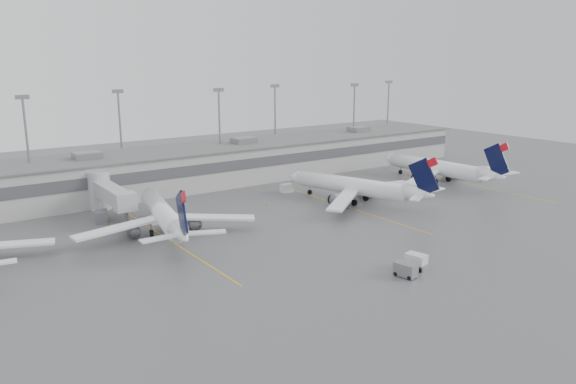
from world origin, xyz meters
TOP-DOWN VIEW (x-y plane):
  - ground at (0.00, 0.00)m, footprint 260.00×260.00m
  - terminal at (-0.01, 57.98)m, footprint 152.00×17.00m
  - light_masts at (0.00, 63.75)m, footprint 142.40×8.00m
  - jet_bridge_right at (-20.50, 45.72)m, footprint 4.00×17.20m
  - stand_markings at (-0.00, 24.00)m, footprint 105.25×40.00m
  - jet_mid_left at (-16.85, 28.90)m, footprint 27.74×31.40m
  - jet_mid_right at (21.24, 26.09)m, footprint 27.61×31.45m
  - jet_far_right at (48.35, 28.99)m, footprint 29.97×33.62m
  - baggage_tug at (4.35, -4.10)m, footprint 2.58×3.46m
  - baggage_cart at (1.15, -5.30)m, footprint 2.13×3.06m
  - gse_uld_b at (-15.73, 35.23)m, footprint 2.54×1.81m
  - gse_uld_c at (15.10, 41.10)m, footprint 2.46×1.68m
  - gse_loader at (-22.95, 41.42)m, footprint 2.70×3.47m
  - cone_b at (-22.48, 38.25)m, footprint 0.41×0.41m
  - cone_c at (6.06, 34.75)m, footprint 0.40×0.40m
  - cone_d at (48.34, 38.36)m, footprint 0.41×0.41m

SIDE VIEW (x-z plane):
  - ground at x=0.00m, z-range 0.00..0.00m
  - stand_markings at x=0.00m, z-range 0.00..0.01m
  - cone_c at x=6.06m, z-range 0.00..0.64m
  - cone_d at x=48.34m, z-range 0.00..0.65m
  - cone_b at x=-22.48m, z-range 0.00..0.66m
  - baggage_tug at x=4.35m, z-range -0.22..1.79m
  - gse_uld_b at x=-15.73m, z-range 0.00..1.70m
  - gse_uld_c at x=15.10m, z-range 0.00..1.71m
  - baggage_cart at x=1.15m, z-range 0.04..1.83m
  - gse_loader at x=-22.95m, z-range 0.00..1.91m
  - jet_mid_left at x=-16.85m, z-range -1.94..8.33m
  - jet_mid_right at x=21.24m, z-range -1.99..8.52m
  - jet_far_right at x=48.35m, z-range -2.06..8.82m
  - jet_bridge_right at x=-20.50m, z-range 0.37..7.37m
  - terminal at x=-0.01m, z-range -0.55..8.90m
  - light_masts at x=0.00m, z-range 1.73..22.33m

